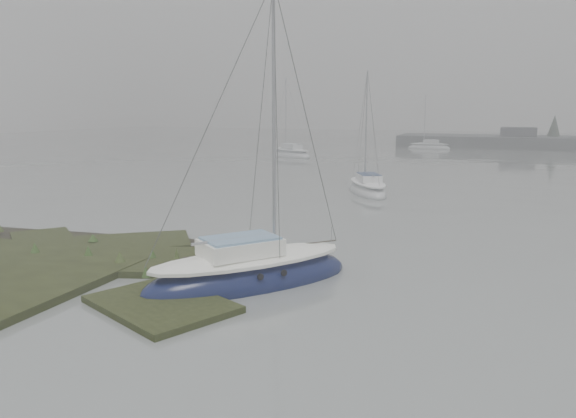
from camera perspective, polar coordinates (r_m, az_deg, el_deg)
The scene contains 5 objects.
ground at distance 42.76m, azimuth 9.67°, elevation 3.64°, with size 160.00×160.00×0.00m, color slate.
sailboat_main at distance 15.76m, azimuth -3.97°, elevation -6.63°, with size 5.50×6.12×8.78m.
sailboat_white at distance 32.47m, azimuth 8.09°, elevation 2.02°, with size 3.92×5.49×7.44m.
sailboat_far_a at distance 56.16m, azimuth 0.24°, elevation 5.61°, with size 5.99×4.90×8.34m.
sailboat_far_c at distance 68.79m, azimuth 14.14°, elevation 6.13°, with size 4.99×2.00×6.88m.
Camera 1 is at (8.06, -11.71, 4.86)m, focal length 35.00 mm.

